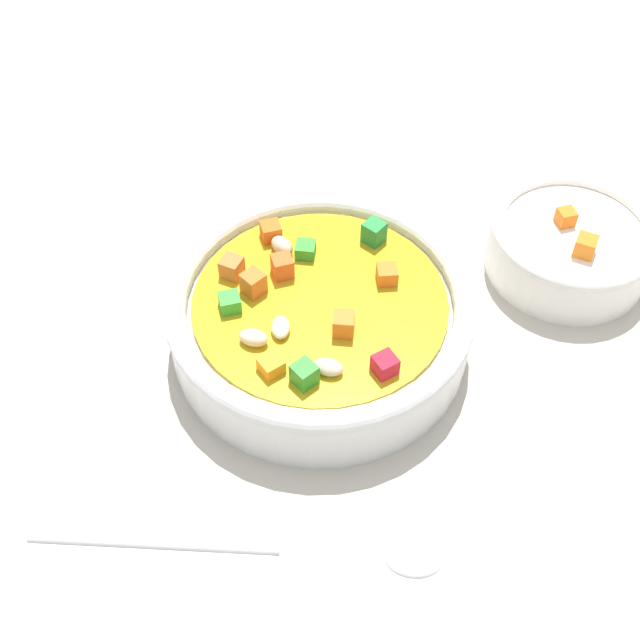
# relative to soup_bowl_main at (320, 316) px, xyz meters

# --- Properties ---
(ground_plane) EXTENTS (1.40, 1.40, 0.02)m
(ground_plane) POSITION_rel_soup_bowl_main_xyz_m (-0.00, 0.00, -0.04)
(ground_plane) COLOR #BAB2A0
(soup_bowl_main) EXTENTS (0.20, 0.20, 0.06)m
(soup_bowl_main) POSITION_rel_soup_bowl_main_xyz_m (0.00, 0.00, 0.00)
(soup_bowl_main) COLOR white
(soup_bowl_main) RESTS_ON ground_plane
(spoon) EXTENTS (0.21, 0.14, 0.01)m
(spoon) POSITION_rel_soup_bowl_main_xyz_m (0.08, 0.13, -0.02)
(spoon) COLOR silver
(spoon) RESTS_ON ground_plane
(side_bowl_small) EXTENTS (0.12, 0.12, 0.05)m
(side_bowl_small) POSITION_rel_soup_bowl_main_xyz_m (-0.19, 0.03, -0.00)
(side_bowl_small) COLOR white
(side_bowl_small) RESTS_ON ground_plane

